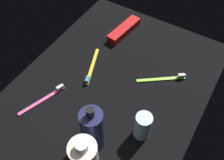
# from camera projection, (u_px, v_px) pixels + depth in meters

# --- Properties ---
(ground_plane) EXTENTS (0.84, 0.64, 0.01)m
(ground_plane) POSITION_uv_depth(u_px,v_px,m) (112.00, 86.00, 0.92)
(ground_plane) COLOR black
(lotion_bottle) EXTENTS (0.07, 0.07, 0.19)m
(lotion_bottle) POSITION_uv_depth(u_px,v_px,m) (92.00, 129.00, 0.72)
(lotion_bottle) COLOR #1B1E46
(lotion_bottle) RESTS_ON ground_plane
(deodorant_stick) EXTENTS (0.05, 0.05, 0.10)m
(deodorant_stick) POSITION_uv_depth(u_px,v_px,m) (143.00, 126.00, 0.76)
(deodorant_stick) COLOR silver
(deodorant_stick) RESTS_ON ground_plane
(toothbrush_yellow) EXTENTS (0.17, 0.07, 0.02)m
(toothbrush_yellow) POSITION_uv_depth(u_px,v_px,m) (92.00, 68.00, 0.96)
(toothbrush_yellow) COLOR yellow
(toothbrush_yellow) RESTS_ON ground_plane
(toothbrush_lime) EXTENTS (0.12, 0.15, 0.02)m
(toothbrush_lime) POSITION_uv_depth(u_px,v_px,m) (164.00, 78.00, 0.93)
(toothbrush_lime) COLOR #8CD133
(toothbrush_lime) RESTS_ON ground_plane
(toothbrush_pink) EXTENTS (0.17, 0.07, 0.02)m
(toothbrush_pink) POSITION_uv_depth(u_px,v_px,m) (45.00, 98.00, 0.88)
(toothbrush_pink) COLOR #E55999
(toothbrush_pink) RESTS_ON ground_plane
(toothpaste_box_red) EXTENTS (0.18, 0.07, 0.03)m
(toothpaste_box_red) POSITION_uv_depth(u_px,v_px,m) (124.00, 30.00, 1.08)
(toothpaste_box_red) COLOR red
(toothpaste_box_red) RESTS_ON ground_plane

